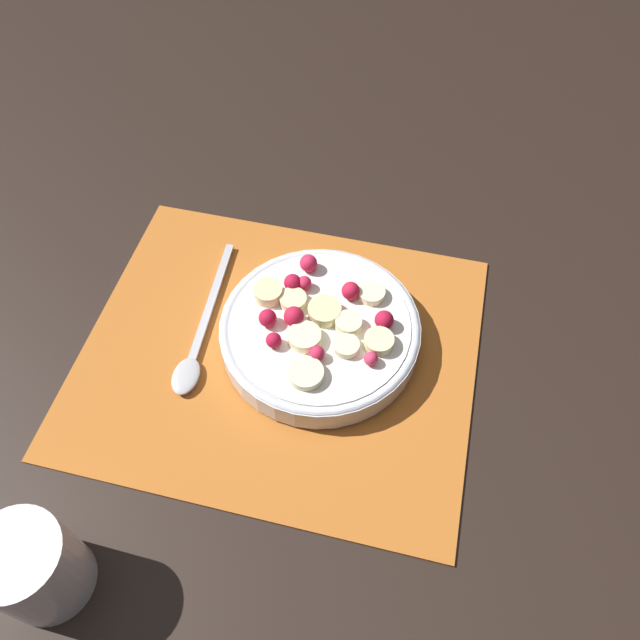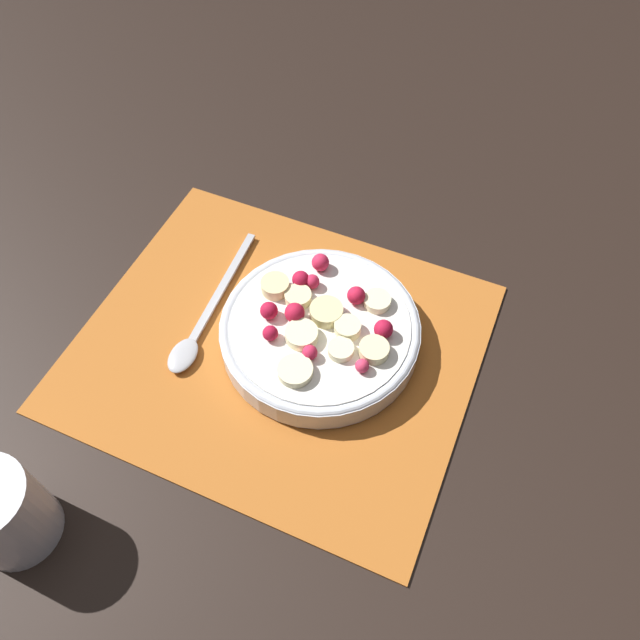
{
  "view_description": "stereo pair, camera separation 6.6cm",
  "coord_description": "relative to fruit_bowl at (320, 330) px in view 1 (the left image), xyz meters",
  "views": [
    {
      "loc": [
        -0.13,
        0.34,
        0.58
      ],
      "look_at": [
        -0.04,
        -0.02,
        0.04
      ],
      "focal_mm": 35.0,
      "sensor_mm": 36.0,
      "label": 1
    },
    {
      "loc": [
        -0.19,
        0.32,
        0.58
      ],
      "look_at": [
        -0.04,
        -0.02,
        0.04
      ],
      "focal_mm": 35.0,
      "sensor_mm": 36.0,
      "label": 2
    }
  ],
  "objects": [
    {
      "name": "spoon",
      "position": [
        0.13,
        0.04,
        -0.02
      ],
      "size": [
        0.03,
        0.21,
        0.01
      ],
      "rotation": [
        0.0,
        0.0,
        7.92
      ],
      "color": "#B2B2B7",
      "rests_on": "placemat"
    },
    {
      "name": "drinking_glass",
      "position": [
        0.17,
        0.3,
        0.02
      ],
      "size": [
        0.08,
        0.08,
        0.09
      ],
      "color": "white",
      "rests_on": "ground_plane"
    },
    {
      "name": "ground_plane",
      "position": [
        0.04,
        0.02,
        -0.03
      ],
      "size": [
        3.0,
        3.0,
        0.0
      ],
      "primitive_type": "plane",
      "color": "black"
    },
    {
      "name": "fruit_bowl",
      "position": [
        0.0,
        0.0,
        0.0
      ],
      "size": [
        0.22,
        0.22,
        0.05
      ],
      "color": "silver",
      "rests_on": "placemat"
    },
    {
      "name": "placemat",
      "position": [
        0.04,
        0.02,
        -0.02
      ],
      "size": [
        0.43,
        0.36,
        0.01
      ],
      "color": "#B26023",
      "rests_on": "ground_plane"
    }
  ]
}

